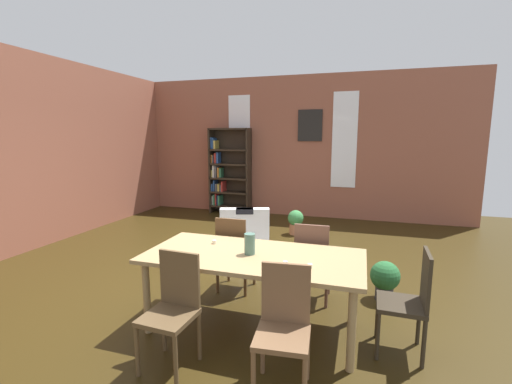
{
  "coord_description": "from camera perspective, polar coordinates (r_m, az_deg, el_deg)",
  "views": [
    {
      "loc": [
        1.69,
        -3.99,
        1.92
      ],
      "look_at": [
        -0.02,
        1.52,
        0.98
      ],
      "focal_mm": 24.25,
      "sensor_mm": 36.0,
      "label": 1
    }
  ],
  "objects": [
    {
      "name": "ground_plane",
      "position": [
        4.74,
        -5.38,
        -14.65
      ],
      "size": [
        10.81,
        10.81,
        0.0
      ],
      "primitive_type": "plane",
      "color": "#30240C"
    },
    {
      "name": "back_wall_brick",
      "position": [
        8.39,
        5.64,
        7.4
      ],
      "size": [
        8.22,
        0.12,
        3.31
      ],
      "primitive_type": "cube",
      "color": "#955440",
      "rests_on": "ground"
    },
    {
      "name": "left_wall_brick",
      "position": [
        6.69,
        -36.25,
        5.21
      ],
      "size": [
        0.12,
        9.32,
        3.31
      ],
      "primitive_type": "cube",
      "color": "#955440",
      "rests_on": "ground"
    },
    {
      "name": "window_pane_0",
      "position": [
        8.66,
        -2.75,
        8.59
      ],
      "size": [
        0.55,
        0.02,
        2.15
      ],
      "primitive_type": "cube",
      "color": "white"
    },
    {
      "name": "window_pane_1",
      "position": [
        8.15,
        14.39,
        8.27
      ],
      "size": [
        0.55,
        0.02,
        2.15
      ],
      "primitive_type": "cube",
      "color": "white"
    },
    {
      "name": "dining_table",
      "position": [
        3.46,
        -0.46,
        -11.42
      ],
      "size": [
        2.12,
        0.99,
        0.77
      ],
      "color": "#997C51",
      "rests_on": "ground"
    },
    {
      "name": "vase_on_table",
      "position": [
        3.42,
        -1.04,
        -8.56
      ],
      "size": [
        0.11,
        0.11,
        0.21
      ],
      "primitive_type": "cylinder",
      "color": "#4C7266",
      "rests_on": "dining_table"
    },
    {
      "name": "tealight_candle_0",
      "position": [
        3.17,
        4.84,
        -11.65
      ],
      "size": [
        0.04,
        0.04,
        0.04
      ],
      "primitive_type": "cylinder",
      "color": "silver",
      "rests_on": "dining_table"
    },
    {
      "name": "tealight_candle_1",
      "position": [
        3.14,
        8.9,
        -11.97
      ],
      "size": [
        0.04,
        0.04,
        0.04
      ],
      "primitive_type": "cylinder",
      "color": "silver",
      "rests_on": "dining_table"
    },
    {
      "name": "tealight_candle_2",
      "position": [
        3.78,
        -6.9,
        -8.17
      ],
      "size": [
        0.04,
        0.04,
        0.04
      ],
      "primitive_type": "cylinder",
      "color": "silver",
      "rests_on": "dining_table"
    },
    {
      "name": "dining_chair_head_right",
      "position": [
        3.42,
        24.1,
        -15.82
      ],
      "size": [
        0.41,
        0.41,
        0.95
      ],
      "color": "#2F271B",
      "rests_on": "ground"
    },
    {
      "name": "dining_chair_far_left",
      "position": [
        4.32,
        -3.64,
        -9.74
      ],
      "size": [
        0.4,
        0.4,
        0.95
      ],
      "color": "#50361F",
      "rests_on": "ground"
    },
    {
      "name": "dining_chair_far_right",
      "position": [
        4.09,
        9.23,
        -10.93
      ],
      "size": [
        0.41,
        0.41,
        0.95
      ],
      "color": "brown",
      "rests_on": "ground"
    },
    {
      "name": "dining_chair_near_left",
      "position": [
        3.11,
        -13.52,
        -17.81
      ],
      "size": [
        0.42,
        0.42,
        0.95
      ],
      "color": "brown",
      "rests_on": "ground"
    },
    {
      "name": "dining_chair_near_right",
      "position": [
        2.8,
        4.59,
        -20.87
      ],
      "size": [
        0.44,
        0.44,
        0.95
      ],
      "color": "brown",
      "rests_on": "ground"
    },
    {
      "name": "bookshelf_tall",
      "position": [
        8.62,
        -4.78,
        3.34
      ],
      "size": [
        1.02,
        0.33,
        2.1
      ],
      "color": "#2D2319",
      "rests_on": "ground"
    },
    {
      "name": "armchair_white",
      "position": [
        5.99,
        -1.82,
        -6.61
      ],
      "size": [
        1.01,
        1.01,
        0.75
      ],
      "color": "white",
      "rests_on": "ground"
    },
    {
      "name": "potted_plant_by_shelf",
      "position": [
        6.85,
        6.55,
        -4.79
      ],
      "size": [
        0.31,
        0.31,
        0.48
      ],
      "color": "#9E6042",
      "rests_on": "ground"
    },
    {
      "name": "potted_plant_corner",
      "position": [
        4.44,
        20.5,
        -13.18
      ],
      "size": [
        0.34,
        0.34,
        0.47
      ],
      "color": "#333338",
      "rests_on": "ground"
    },
    {
      "name": "striped_rug",
      "position": [
        5.53,
        -0.93,
        -11.0
      ],
      "size": [
        1.3,
        1.02,
        0.01
      ],
      "color": "black",
      "rests_on": "ground"
    },
    {
      "name": "framed_picture",
      "position": [
        8.23,
        8.91,
        10.79
      ],
      "size": [
        0.56,
        0.03,
        0.72
      ],
      "primitive_type": "cube",
      "color": "black"
    }
  ]
}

